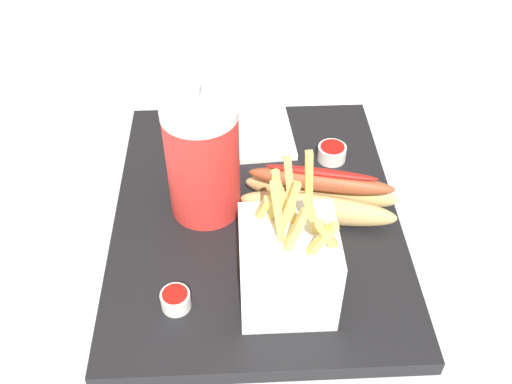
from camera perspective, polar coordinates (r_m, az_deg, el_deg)
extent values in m
cube|color=silver|center=(0.73, 0.00, -3.45)|extent=(2.40, 2.40, 0.02)
cube|color=black|center=(0.72, 0.00, -2.34)|extent=(0.44, 0.34, 0.02)
cylinder|color=red|center=(0.67, -5.19, 2.72)|extent=(0.08, 0.08, 0.14)
cylinder|color=white|center=(0.63, -5.61, 7.80)|extent=(0.09, 0.09, 0.01)
cylinder|color=white|center=(0.61, -5.87, 11.45)|extent=(0.02, 0.02, 0.09)
cube|color=white|center=(0.59, 3.12, -7.32)|extent=(0.09, 0.10, 0.10)
cube|color=#E5C660|center=(0.53, 6.28, -4.87)|extent=(0.01, 0.03, 0.05)
cube|color=#E5C660|center=(0.53, 7.13, -4.36)|extent=(0.03, 0.03, 0.07)
cube|color=#E5C660|center=(0.55, 5.20, 0.46)|extent=(0.01, 0.01, 0.09)
cube|color=#E5C660|center=(0.53, 3.45, -4.80)|extent=(0.01, 0.03, 0.08)
cube|color=#E5C660|center=(0.52, 2.25, -2.50)|extent=(0.02, 0.02, 0.09)
cube|color=#E5C660|center=(0.56, 2.70, -0.91)|extent=(0.03, 0.02, 0.06)
cube|color=#E5C660|center=(0.55, 1.67, -0.93)|extent=(0.01, 0.01, 0.08)
cube|color=#E5C660|center=(0.55, 5.74, -3.02)|extent=(0.01, 0.03, 0.07)
cube|color=#E5C660|center=(0.55, 3.44, -0.54)|extent=(0.04, 0.01, 0.08)
cube|color=#E5C660|center=(0.56, 0.25, -1.91)|extent=(0.03, 0.02, 0.06)
cube|color=#E5C660|center=(0.55, 3.03, -2.00)|extent=(0.02, 0.03, 0.07)
ellipsoid|color=tan|center=(0.71, 6.32, 0.09)|extent=(0.07, 0.19, 0.04)
ellipsoid|color=tan|center=(0.69, 6.05, -1.62)|extent=(0.07, 0.19, 0.04)
ellipsoid|color=#994728|center=(0.68, 6.37, 1.10)|extent=(0.06, 0.17, 0.02)
ellipsoid|color=red|center=(0.67, 6.45, 1.92)|extent=(0.04, 0.13, 0.01)
cylinder|color=white|center=(0.78, 7.45, 3.81)|extent=(0.04, 0.04, 0.02)
cylinder|color=#B2140F|center=(0.78, 7.50, 4.28)|extent=(0.03, 0.03, 0.01)
cylinder|color=white|center=(0.61, -7.88, -10.45)|extent=(0.03, 0.03, 0.02)
cylinder|color=#B2140F|center=(0.61, -7.95, -10.01)|extent=(0.03, 0.03, 0.01)
cube|color=white|center=(0.82, -1.03, 5.86)|extent=(0.14, 0.14, 0.01)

